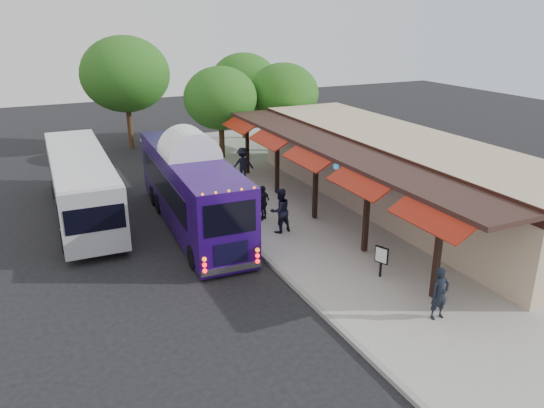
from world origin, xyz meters
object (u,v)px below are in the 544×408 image
ped_d (243,164)px  sign_board (381,257)px  coach_bus (191,186)px  ped_c (263,203)px  city_bus (81,183)px  ped_b (280,211)px  ped_a (440,293)px

ped_d → sign_board: (0.05, -12.97, -0.15)m
coach_bus → ped_c: bearing=-15.3°
coach_bus → city_bus: coach_bus is taller
ped_c → ped_d: bearing=-137.4°
coach_bus → ped_d: (4.51, 5.03, -0.81)m
coach_bus → ped_d: coach_bus is taller
ped_b → sign_board: ped_b is taller
ped_a → sign_board: size_ratio=1.45×
coach_bus → ped_a: coach_bus is taller
city_bus → ped_b: (7.42, -6.01, -0.54)m
coach_bus → city_bus: 5.47m
city_bus → sign_board: (8.87, -11.31, -0.73)m
sign_board → city_bus: bearing=106.6°
ped_c → sign_board: bearing=68.2°
city_bus → ped_d: bearing=11.8°
ped_a → ped_b: size_ratio=0.87×
ped_b → sign_board: size_ratio=1.67×
ped_a → ped_c: 10.08m
city_bus → sign_board: bearing=-50.7°
coach_bus → city_bus: (-4.31, 3.37, -0.23)m
ped_a → ped_d: size_ratio=0.90×
ped_a → sign_board: 3.02m
sign_board → ped_c: bearing=80.6°
coach_bus → sign_board: size_ratio=9.48×
ped_c → ped_b: bearing=57.9°
ped_a → ped_b: ped_b is taller
coach_bus → ped_b: (3.12, -2.64, -0.77)m
coach_bus → ped_d: 6.80m
ped_d → ped_a: bearing=100.5°
ped_b → ped_c: 1.66m
ped_b → city_bus: bearing=-47.9°
coach_bus → city_bus: size_ratio=0.99×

